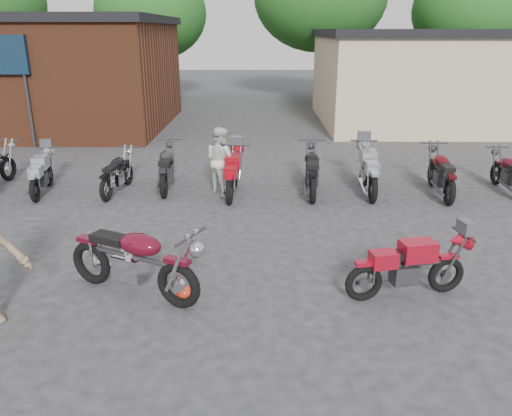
{
  "coord_description": "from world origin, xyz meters",
  "views": [
    {
      "loc": [
        0.92,
        -6.5,
        3.73
      ],
      "look_at": [
        0.83,
        1.42,
        0.9
      ],
      "focal_mm": 35.0,
      "sensor_mm": 36.0,
      "label": 1
    }
  ],
  "objects_px": {
    "sportbike": "(409,264)",
    "row_bike_5": "(312,168)",
    "row_bike_4": "(233,172)",
    "row_bike_3": "(167,165)",
    "row_bike_1": "(41,172)",
    "row_bike_2": "(117,171)",
    "person_light": "(220,160)",
    "helmet": "(184,292)",
    "vintage_motorcycle": "(134,256)",
    "row_bike_6": "(368,168)",
    "row_bike_8": "(509,171)",
    "row_bike_7": "(442,170)"
  },
  "relations": [
    {
      "from": "sportbike",
      "to": "row_bike_5",
      "type": "bearing_deg",
      "value": 88.77
    },
    {
      "from": "row_bike_4",
      "to": "row_bike_3",
      "type": "bearing_deg",
      "value": 77.37
    },
    {
      "from": "row_bike_1",
      "to": "row_bike_2",
      "type": "distance_m",
      "value": 1.81
    },
    {
      "from": "sportbike",
      "to": "person_light",
      "type": "distance_m",
      "value": 5.96
    },
    {
      "from": "row_bike_2",
      "to": "helmet",
      "type": "bearing_deg",
      "value": -148.6
    },
    {
      "from": "vintage_motorcycle",
      "to": "row_bike_4",
      "type": "bearing_deg",
      "value": 102.04
    },
    {
      "from": "person_light",
      "to": "sportbike",
      "type": "bearing_deg",
      "value": 164.98
    },
    {
      "from": "helmet",
      "to": "row_bike_6",
      "type": "bearing_deg",
      "value": 54.41
    },
    {
      "from": "row_bike_6",
      "to": "row_bike_8",
      "type": "distance_m",
      "value": 3.41
    },
    {
      "from": "person_light",
      "to": "row_bike_2",
      "type": "xyz_separation_m",
      "value": [
        -2.49,
        -0.07,
        -0.27
      ]
    },
    {
      "from": "row_bike_8",
      "to": "row_bike_5",
      "type": "bearing_deg",
      "value": 92.59
    },
    {
      "from": "sportbike",
      "to": "row_bike_4",
      "type": "height_order",
      "value": "row_bike_4"
    },
    {
      "from": "person_light",
      "to": "row_bike_6",
      "type": "relative_size",
      "value": 0.76
    },
    {
      "from": "vintage_motorcycle",
      "to": "row_bike_8",
      "type": "bearing_deg",
      "value": 58.93
    },
    {
      "from": "row_bike_7",
      "to": "row_bike_8",
      "type": "bearing_deg",
      "value": -77.97
    },
    {
      "from": "vintage_motorcycle",
      "to": "row_bike_4",
      "type": "height_order",
      "value": "vintage_motorcycle"
    },
    {
      "from": "row_bike_2",
      "to": "row_bike_3",
      "type": "relative_size",
      "value": 0.89
    },
    {
      "from": "person_light",
      "to": "row_bike_3",
      "type": "xyz_separation_m",
      "value": [
        -1.35,
        0.27,
        -0.2
      ]
    },
    {
      "from": "row_bike_2",
      "to": "row_bike_3",
      "type": "xyz_separation_m",
      "value": [
        1.14,
        0.34,
        0.06
      ]
    },
    {
      "from": "row_bike_3",
      "to": "row_bike_6",
      "type": "height_order",
      "value": "row_bike_6"
    },
    {
      "from": "vintage_motorcycle",
      "to": "row_bike_4",
      "type": "relative_size",
      "value": 1.14
    },
    {
      "from": "vintage_motorcycle",
      "to": "row_bike_5",
      "type": "height_order",
      "value": "vintage_motorcycle"
    },
    {
      "from": "vintage_motorcycle",
      "to": "row_bike_2",
      "type": "xyz_separation_m",
      "value": [
        -1.63,
        5.01,
        -0.12
      ]
    },
    {
      "from": "row_bike_6",
      "to": "row_bike_8",
      "type": "xyz_separation_m",
      "value": [
        3.4,
        0.08,
        -0.08
      ]
    },
    {
      "from": "sportbike",
      "to": "helmet",
      "type": "relative_size",
      "value": 7.42
    },
    {
      "from": "helmet",
      "to": "row_bike_3",
      "type": "bearing_deg",
      "value": 102.6
    },
    {
      "from": "row_bike_3",
      "to": "row_bike_6",
      "type": "xyz_separation_m",
      "value": [
        4.91,
        -0.29,
        0.02
      ]
    },
    {
      "from": "row_bike_3",
      "to": "row_bike_8",
      "type": "bearing_deg",
      "value": -95.84
    },
    {
      "from": "person_light",
      "to": "row_bike_1",
      "type": "xyz_separation_m",
      "value": [
        -4.3,
        -0.15,
        -0.26
      ]
    },
    {
      "from": "helmet",
      "to": "row_bike_2",
      "type": "xyz_separation_m",
      "value": [
        -2.36,
        5.12,
        0.42
      ]
    },
    {
      "from": "row_bike_2",
      "to": "row_bike_8",
      "type": "xyz_separation_m",
      "value": [
        9.45,
        0.12,
        -0.01
      ]
    },
    {
      "from": "row_bike_4",
      "to": "row_bike_7",
      "type": "height_order",
      "value": "row_bike_7"
    },
    {
      "from": "row_bike_4",
      "to": "row_bike_5",
      "type": "height_order",
      "value": "row_bike_5"
    },
    {
      "from": "helmet",
      "to": "person_light",
      "type": "xyz_separation_m",
      "value": [
        0.14,
        5.18,
        0.69
      ]
    },
    {
      "from": "person_light",
      "to": "row_bike_5",
      "type": "relative_size",
      "value": 0.74
    },
    {
      "from": "row_bike_4",
      "to": "row_bike_6",
      "type": "height_order",
      "value": "row_bike_6"
    },
    {
      "from": "row_bike_5",
      "to": "row_bike_3",
      "type": "bearing_deg",
      "value": 87.87
    },
    {
      "from": "row_bike_7",
      "to": "row_bike_2",
      "type": "bearing_deg",
      "value": 93.45
    },
    {
      "from": "row_bike_5",
      "to": "row_bike_7",
      "type": "relative_size",
      "value": 1.03
    },
    {
      "from": "row_bike_3",
      "to": "helmet",
      "type": "bearing_deg",
      "value": -171.8
    },
    {
      "from": "person_light",
      "to": "row_bike_4",
      "type": "bearing_deg",
      "value": -170.73
    },
    {
      "from": "person_light",
      "to": "row_bike_4",
      "type": "height_order",
      "value": "person_light"
    },
    {
      "from": "row_bike_3",
      "to": "row_bike_7",
      "type": "height_order",
      "value": "row_bike_7"
    },
    {
      "from": "sportbike",
      "to": "vintage_motorcycle",
      "type": "bearing_deg",
      "value": 168.46
    },
    {
      "from": "row_bike_6",
      "to": "row_bike_7",
      "type": "distance_m",
      "value": 1.71
    },
    {
      "from": "row_bike_1",
      "to": "row_bike_7",
      "type": "height_order",
      "value": "row_bike_7"
    },
    {
      "from": "helmet",
      "to": "row_bike_6",
      "type": "distance_m",
      "value": 6.36
    },
    {
      "from": "row_bike_1",
      "to": "row_bike_5",
      "type": "bearing_deg",
      "value": -98.62
    },
    {
      "from": "row_bike_3",
      "to": "person_light",
      "type": "bearing_deg",
      "value": -105.55
    },
    {
      "from": "helmet",
      "to": "sportbike",
      "type": "bearing_deg",
      "value": 2.35
    }
  ]
}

